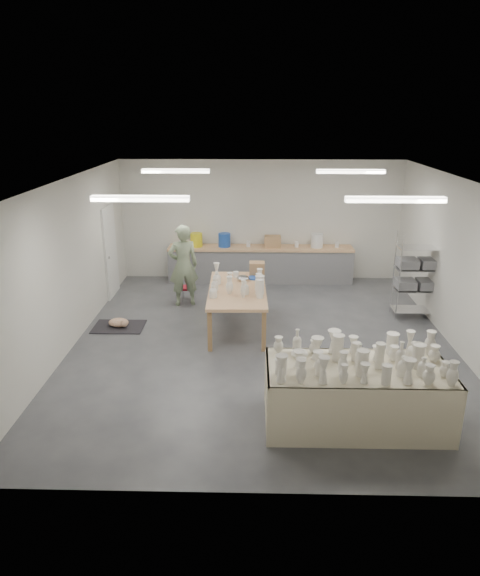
{
  "coord_description": "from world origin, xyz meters",
  "views": [
    {
      "loc": [
        -0.2,
        -8.75,
        4.12
      ],
      "look_at": [
        -0.42,
        0.1,
        1.05
      ],
      "focal_mm": 32.0,
      "sensor_mm": 36.0,
      "label": 1
    }
  ],
  "objects_px": {
    "work_table": "(240,287)",
    "red_stool": "(186,288)",
    "drying_table": "(357,393)",
    "potter": "(183,266)"
  },
  "relations": [
    {
      "from": "potter",
      "to": "drying_table",
      "type": "bearing_deg",
      "value": 105.62
    },
    {
      "from": "work_table",
      "to": "drying_table",
      "type": "bearing_deg",
      "value": -64.6
    },
    {
      "from": "potter",
      "to": "red_stool",
      "type": "relative_size",
      "value": 5.17
    },
    {
      "from": "work_table",
      "to": "red_stool",
      "type": "xyz_separation_m",
      "value": [
        -1.28,
        1.49,
        -0.56
      ]
    },
    {
      "from": "drying_table",
      "to": "potter",
      "type": "bearing_deg",
      "value": 122.9
    },
    {
      "from": "drying_table",
      "to": "work_table",
      "type": "distance_m",
      "value": 3.75
    },
    {
      "from": "work_table",
      "to": "red_stool",
      "type": "height_order",
      "value": "work_table"
    },
    {
      "from": "drying_table",
      "to": "red_stool",
      "type": "bearing_deg",
      "value": 121.41
    },
    {
      "from": "work_table",
      "to": "red_stool",
      "type": "bearing_deg",
      "value": 129.37
    },
    {
      "from": "potter",
      "to": "red_stool",
      "type": "distance_m",
      "value": 0.68
    }
  ]
}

